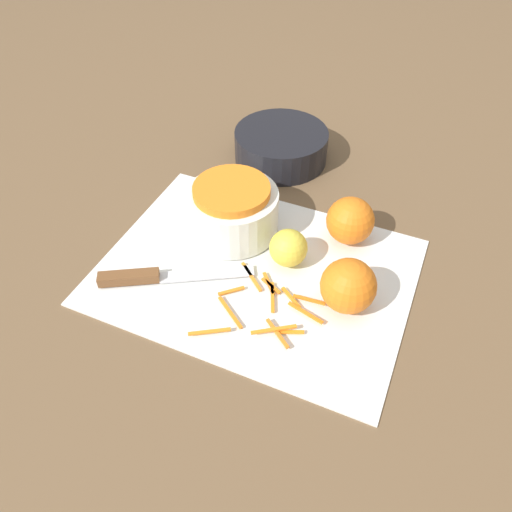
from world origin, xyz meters
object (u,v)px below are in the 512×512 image
(orange_right, at_px, (350,221))
(lemon, at_px, (288,248))
(bowl_speckled, at_px, (232,209))
(knife, at_px, (148,277))
(bowl_dark, at_px, (281,146))
(orange_left, at_px, (348,286))

(orange_right, bearing_deg, lemon, -128.46)
(bowl_speckled, distance_m, knife, 0.17)
(knife, bearing_deg, bowl_dark, 50.90)
(orange_right, relative_size, lemon, 1.30)
(bowl_speckled, xyz_separation_m, orange_right, (0.18, 0.05, -0.00))
(bowl_speckled, height_order, bowl_dark, bowl_speckled)
(knife, height_order, orange_right, orange_right)
(bowl_dark, height_order, knife, bowl_dark)
(bowl_speckled, xyz_separation_m, knife, (-0.07, -0.16, -0.04))
(knife, height_order, lemon, lemon)
(knife, relative_size, orange_left, 2.69)
(orange_left, height_order, orange_right, orange_left)
(bowl_dark, relative_size, orange_right, 2.34)
(orange_left, distance_m, lemon, 0.12)
(knife, relative_size, orange_right, 2.78)
(knife, bearing_deg, orange_right, 10.13)
(orange_right, distance_m, lemon, 0.11)
(orange_left, bearing_deg, orange_right, 104.88)
(orange_left, relative_size, lemon, 1.34)
(knife, distance_m, lemon, 0.22)
(orange_left, relative_size, orange_right, 1.03)
(orange_right, bearing_deg, bowl_dark, 136.98)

